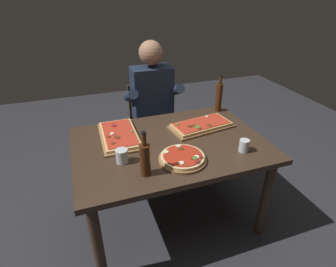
# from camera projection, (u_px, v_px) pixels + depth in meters

# --- Properties ---
(ground_plane) EXTENTS (6.40, 6.40, 0.00)m
(ground_plane) POSITION_uv_depth(u_px,v_px,m) (170.00, 215.00, 2.35)
(ground_plane) COLOR #2D2D33
(dining_table) EXTENTS (1.40, 0.96, 0.74)m
(dining_table) POSITION_uv_depth(u_px,v_px,m) (170.00, 153.00, 2.04)
(dining_table) COLOR #3D2B1E
(dining_table) RESTS_ON ground_plane
(pizza_rectangular_front) EXTENTS (0.54, 0.32, 0.05)m
(pizza_rectangular_front) POSITION_uv_depth(u_px,v_px,m) (201.00, 125.00, 2.19)
(pizza_rectangular_front) COLOR brown
(pizza_rectangular_front) RESTS_ON dining_table
(pizza_rectangular_left) EXTENTS (0.29, 0.50, 0.05)m
(pizza_rectangular_left) POSITION_uv_depth(u_px,v_px,m) (119.00, 135.00, 2.05)
(pizza_rectangular_left) COLOR olive
(pizza_rectangular_left) RESTS_ON dining_table
(pizza_round_far) EXTENTS (0.32, 0.32, 0.05)m
(pizza_round_far) POSITION_uv_depth(u_px,v_px,m) (182.00, 158.00, 1.78)
(pizza_round_far) COLOR brown
(pizza_round_far) RESTS_ON dining_table
(wine_bottle_dark) EXTENTS (0.07, 0.07, 0.30)m
(wine_bottle_dark) POSITION_uv_depth(u_px,v_px,m) (145.00, 159.00, 1.61)
(wine_bottle_dark) COLOR #47230F
(wine_bottle_dark) RESTS_ON dining_table
(oil_bottle_amber) EXTENTS (0.06, 0.06, 0.34)m
(oil_bottle_amber) POSITION_uv_depth(u_px,v_px,m) (219.00, 97.00, 2.42)
(oil_bottle_amber) COLOR #47230F
(oil_bottle_amber) RESTS_ON dining_table
(tumbler_near_camera) EXTENTS (0.07, 0.07, 0.09)m
(tumbler_near_camera) POSITION_uv_depth(u_px,v_px,m) (244.00, 146.00, 1.87)
(tumbler_near_camera) COLOR silver
(tumbler_near_camera) RESTS_ON dining_table
(tumbler_far_side) EXTENTS (0.08, 0.08, 0.09)m
(tumbler_far_side) POSITION_uv_depth(u_px,v_px,m) (122.00, 156.00, 1.75)
(tumbler_far_side) COLOR silver
(tumbler_far_side) RESTS_ON dining_table
(diner_chair) EXTENTS (0.44, 0.44, 0.87)m
(diner_chair) POSITION_uv_depth(u_px,v_px,m) (151.00, 122.00, 2.84)
(diner_chair) COLOR #3D2B1E
(diner_chair) RESTS_ON ground_plane
(seated_diner) EXTENTS (0.53, 0.41, 1.33)m
(seated_diner) POSITION_uv_depth(u_px,v_px,m) (154.00, 104.00, 2.62)
(seated_diner) COLOR #23232D
(seated_diner) RESTS_ON ground_plane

